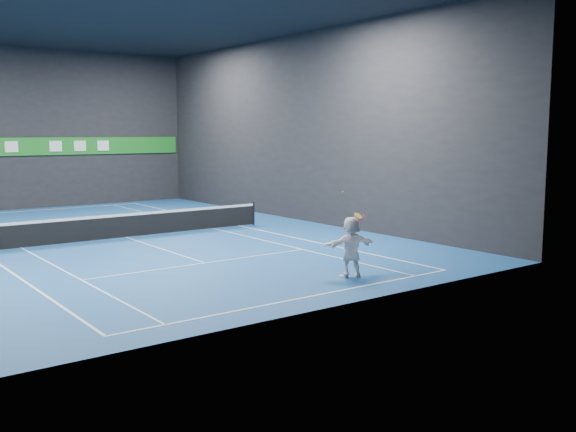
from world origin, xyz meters
TOP-DOWN VIEW (x-y plane):
  - ground at (0.00, 0.00)m, footprint 26.00×26.00m
  - ceiling at (0.00, 0.00)m, footprint 26.00×26.00m
  - wall_back at (0.00, 13.00)m, footprint 18.00×0.10m
  - wall_front at (0.00, -13.00)m, footprint 18.00×0.10m
  - wall_right at (9.00, 0.00)m, footprint 0.10×26.00m
  - baseline_near at (0.00, -11.89)m, footprint 10.98×0.08m
  - baseline_far at (0.00, 11.89)m, footprint 10.98×0.08m
  - sideline_doubles_right at (5.49, 0.00)m, footprint 0.08×23.78m
  - sideline_singles_left at (-4.11, 0.00)m, footprint 0.06×23.78m
  - sideline_singles_right at (4.11, 0.00)m, footprint 0.06×23.78m
  - service_line_near at (0.00, -6.40)m, footprint 8.23×0.06m
  - service_line_far at (0.00, 6.40)m, footprint 8.23×0.06m
  - center_service_line at (0.00, 0.00)m, footprint 0.06×12.80m
  - player at (2.51, -10.77)m, footprint 1.76×0.88m
  - tennis_ball at (2.24, -10.69)m, footprint 0.06×0.06m
  - tennis_net at (0.00, 0.00)m, footprint 12.50×0.10m
  - sponsor_banner at (0.00, 12.93)m, footprint 17.64×0.11m
  - tennis_racket at (2.86, -10.72)m, footprint 0.43×0.36m

SIDE VIEW (x-z plane):
  - ground at x=0.00m, z-range 0.00..0.00m
  - baseline_near at x=0.00m, z-range 0.00..0.01m
  - baseline_far at x=0.00m, z-range 0.00..0.01m
  - sideline_doubles_right at x=5.49m, z-range 0.00..0.01m
  - sideline_singles_left at x=-4.11m, z-range 0.00..0.01m
  - sideline_singles_right at x=4.11m, z-range 0.00..0.01m
  - service_line_near at x=0.00m, z-range 0.00..0.01m
  - service_line_far at x=0.00m, z-range 0.00..0.01m
  - center_service_line at x=0.00m, z-range 0.00..0.01m
  - tennis_net at x=0.00m, z-range 0.00..1.07m
  - player at x=2.51m, z-range 0.00..1.81m
  - tennis_racket at x=2.86m, z-range 1.39..2.08m
  - tennis_ball at x=2.24m, z-range 2.51..2.58m
  - sponsor_banner at x=0.00m, z-range 3.00..4.00m
  - wall_back at x=0.00m, z-range 0.00..9.00m
  - wall_front at x=0.00m, z-range 0.00..9.00m
  - wall_right at x=9.00m, z-range 0.00..9.00m
  - ceiling at x=0.00m, z-range 9.00..9.00m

